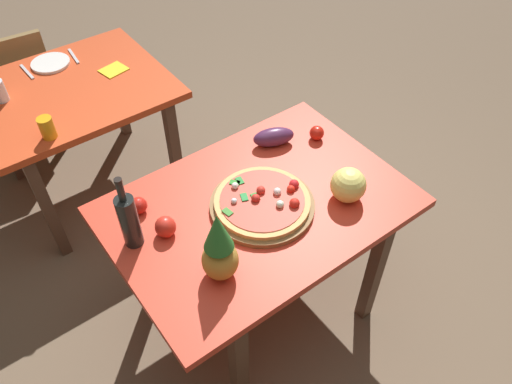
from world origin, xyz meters
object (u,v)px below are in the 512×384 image
at_px(bell_pepper, 165,227).
at_px(tomato_near_board, 317,133).
at_px(wine_bottle, 129,220).
at_px(pineapple_left, 219,250).
at_px(melon, 348,185).
at_px(dining_chair, 21,83).
at_px(tomato_at_corner, 139,205).
at_px(eggplant, 274,137).
at_px(background_table, 74,103).
at_px(display_table, 258,218).
at_px(drinking_glass_juice, 47,128).
at_px(pizza, 264,200).
at_px(knife_utensil, 74,56).
at_px(pizza_board, 263,205).
at_px(napkin_folded, 114,70).
at_px(fork_utensil, 27,72).
at_px(dinner_plate, 51,63).

xyz_separation_m(bell_pepper, tomato_near_board, (0.89, 0.09, -0.01)).
relative_size(wine_bottle, pineapple_left, 1.06).
bearing_deg(melon, dining_chair, 109.63).
distance_m(pineapple_left, tomato_at_corner, 0.49).
height_order(dining_chair, eggplant, eggplant).
bearing_deg(background_table, tomato_near_board, -54.91).
relative_size(background_table, bell_pepper, 11.08).
distance_m(display_table, melon, 0.42).
distance_m(tomato_near_board, drinking_glass_juice, 1.31).
bearing_deg(dining_chair, drinking_glass_juice, 88.89).
height_order(display_table, drinking_glass_juice, drinking_glass_juice).
bearing_deg(melon, tomato_near_board, 67.07).
bearing_deg(pizza, tomato_at_corner, 146.24).
relative_size(dining_chair, eggplant, 4.25).
bearing_deg(display_table, knife_utensil, 96.01).
distance_m(display_table, pizza_board, 0.11).
relative_size(background_table, tomato_at_corner, 14.33).
distance_m(wine_bottle, bell_pepper, 0.16).
distance_m(dining_chair, wine_bottle, 1.90).
bearing_deg(pizza, wine_bottle, 163.38).
bearing_deg(wine_bottle, pineapple_left, -59.96).
distance_m(wine_bottle, napkin_folded, 1.29).
distance_m(display_table, background_table, 1.36).
height_order(pizza, knife_utensil, pizza).
relative_size(background_table, tomato_near_board, 14.72).
relative_size(display_table, pizza, 3.11).
distance_m(display_table, tomato_near_board, 0.53).
xyz_separation_m(melon, tomato_at_corner, (-0.76, 0.46, -0.04)).
height_order(background_table, melon, melon).
xyz_separation_m(display_table, eggplant, (0.29, 0.27, 0.14)).
bearing_deg(pizza, bell_pepper, 163.81).
bearing_deg(fork_utensil, pizza_board, -77.01).
bearing_deg(wine_bottle, napkin_folded, 68.10).
distance_m(drinking_glass_juice, knife_utensil, 0.74).
distance_m(eggplant, fork_utensil, 1.53).
relative_size(pizza, fork_utensil, 2.27).
distance_m(display_table, dinner_plate, 1.63).
relative_size(dining_chair, pineapple_left, 2.55).
distance_m(fork_utensil, napkin_folded, 0.49).
height_order(background_table, tomato_at_corner, tomato_at_corner).
height_order(pineapple_left, drinking_glass_juice, pineapple_left).
distance_m(pizza, drinking_glass_juice, 1.15).
bearing_deg(tomato_near_board, fork_utensil, 123.29).
height_order(pizza, bell_pepper, bell_pepper).
relative_size(tomato_at_corner, knife_utensil, 0.41).
bearing_deg(knife_utensil, tomato_at_corner, -95.77).
height_order(display_table, pizza, pizza).
height_order(dining_chair, pizza_board, dining_chair).
bearing_deg(pizza, napkin_folded, 92.22).
xyz_separation_m(background_table, pizza_board, (0.32, -1.34, 0.12)).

